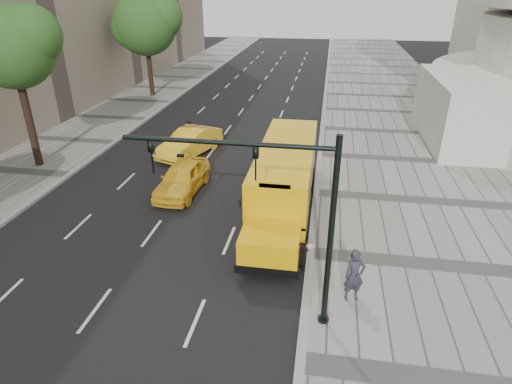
% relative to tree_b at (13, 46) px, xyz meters
% --- Properties ---
extents(ground, '(140.00, 140.00, 0.00)m').
position_rel_tree_b_xyz_m(ground, '(10.42, -1.09, -6.91)').
color(ground, black).
rests_on(ground, ground).
extents(sidewalk_museum, '(12.00, 140.00, 0.15)m').
position_rel_tree_b_xyz_m(sidewalk_museum, '(22.42, -1.09, -6.83)').
color(sidewalk_museum, gray).
rests_on(sidewalk_museum, ground).
extents(sidewalk_far, '(6.00, 140.00, 0.15)m').
position_rel_tree_b_xyz_m(sidewalk_far, '(-0.58, -1.09, -6.83)').
color(sidewalk_far, gray).
rests_on(sidewalk_far, ground).
extents(curb_museum, '(0.30, 140.00, 0.15)m').
position_rel_tree_b_xyz_m(curb_museum, '(16.42, -1.09, -6.83)').
color(curb_museum, gray).
rests_on(curb_museum, ground).
extents(curb_far, '(0.30, 140.00, 0.15)m').
position_rel_tree_b_xyz_m(curb_far, '(2.42, -1.09, -6.83)').
color(curb_far, gray).
rests_on(curb_far, ground).
extents(tree_b, '(4.99, 4.44, 9.10)m').
position_rel_tree_b_xyz_m(tree_b, '(0.00, 0.00, 0.00)').
color(tree_b, black).
rests_on(tree_b, ground).
extents(tree_c, '(6.35, 5.65, 9.48)m').
position_rel_tree_b_xyz_m(tree_c, '(0.02, 17.82, -0.21)').
color(tree_c, black).
rests_on(tree_c, ground).
extents(school_bus, '(2.96, 11.56, 3.19)m').
position_rel_tree_b_xyz_m(school_bus, '(14.92, -2.60, -5.14)').
color(school_bus, '#E9AC07').
rests_on(school_bus, ground).
extents(taxi_near, '(2.09, 4.73, 1.58)m').
position_rel_tree_b_xyz_m(taxi_near, '(9.48, -1.85, -6.12)').
color(taxi_near, yellow).
rests_on(taxi_near, ground).
extents(taxi_far, '(3.32, 5.31, 1.65)m').
position_rel_tree_b_xyz_m(taxi_far, '(8.22, 3.47, -6.08)').
color(taxi_far, yellow).
rests_on(taxi_far, ground).
extents(pedestrian, '(0.82, 0.67, 1.94)m').
position_rel_tree_b_xyz_m(pedestrian, '(17.95, -9.25, -5.79)').
color(pedestrian, '#2D2D34').
rests_on(pedestrian, sidewalk_museum).
extents(traffic_signal, '(6.18, 0.36, 6.40)m').
position_rel_tree_b_xyz_m(traffic_signal, '(15.61, -10.48, -2.82)').
color(traffic_signal, black).
rests_on(traffic_signal, ground).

